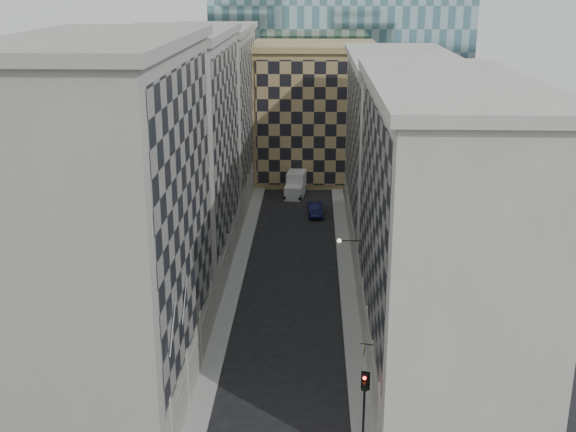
# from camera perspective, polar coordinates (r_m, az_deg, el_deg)

# --- Properties ---
(sidewalk_west) EXTENTS (1.50, 100.00, 0.15)m
(sidewalk_west) POSITION_cam_1_polar(r_m,az_deg,el_deg) (68.29, -4.18, -4.97)
(sidewalk_west) COLOR gray
(sidewalk_west) RESTS_ON ground
(sidewalk_east) EXTENTS (1.50, 100.00, 0.15)m
(sidewalk_east) POSITION_cam_1_polar(r_m,az_deg,el_deg) (68.00, 4.69, -5.09)
(sidewalk_east) COLOR gray
(sidewalk_east) RESTS_ON ground
(bldg_left_a) EXTENTS (10.80, 22.80, 23.70)m
(bldg_left_a) POSITION_cam_1_polar(r_m,az_deg,el_deg) (47.70, -13.65, -0.67)
(bldg_left_a) COLOR #9B978C
(bldg_left_a) RESTS_ON ground
(bldg_left_b) EXTENTS (10.80, 22.80, 22.70)m
(bldg_left_b) POSITION_cam_1_polar(r_m,az_deg,el_deg) (68.47, -8.84, 4.83)
(bldg_left_b) COLOR gray
(bldg_left_b) RESTS_ON ground
(bldg_left_c) EXTENTS (10.80, 22.80, 21.70)m
(bldg_left_c) POSITION_cam_1_polar(r_m,az_deg,el_deg) (89.82, -6.26, 7.74)
(bldg_left_c) COLOR #9B978C
(bldg_left_c) RESTS_ON ground
(bldg_right_a) EXTENTS (10.80, 26.80, 20.70)m
(bldg_right_a) POSITION_cam_1_polar(r_m,az_deg,el_deg) (51.01, 12.03, -1.11)
(bldg_right_a) COLOR #ACA79E
(bldg_right_a) RESTS_ON ground
(bldg_right_b) EXTENTS (10.80, 28.80, 19.70)m
(bldg_right_b) POSITION_cam_1_polar(r_m,az_deg,el_deg) (76.88, 8.71, 5.16)
(bldg_right_b) COLOR #ACA79E
(bldg_right_b) RESTS_ON ground
(tan_block) EXTENTS (16.80, 14.80, 18.80)m
(tan_block) POSITION_cam_1_polar(r_m,az_deg,el_deg) (101.85, 2.06, 8.25)
(tan_block) COLOR #A08954
(tan_block) RESTS_ON ground
(flagpoles_left) EXTENTS (0.10, 6.33, 2.33)m
(flagpoles_left) POSITION_cam_1_polar(r_m,az_deg,el_deg) (43.49, -8.62, -7.66)
(flagpoles_left) COLOR gray
(flagpoles_left) RESTS_ON ground
(bracket_lamp) EXTENTS (1.98, 0.36, 0.36)m
(bracket_lamp) POSITION_cam_1_polar(r_m,az_deg,el_deg) (60.13, 4.25, -1.96)
(bracket_lamp) COLOR black
(bracket_lamp) RESTS_ON ground
(traffic_light) EXTENTS (0.54, 0.51, 4.33)m
(traffic_light) POSITION_cam_1_polar(r_m,az_deg,el_deg) (44.87, 6.07, -13.59)
(traffic_light) COLOR black
(traffic_light) RESTS_ON sidewalk_east
(box_truck) EXTENTS (2.87, 5.71, 3.01)m
(box_truck) POSITION_cam_1_polar(r_m,az_deg,el_deg) (94.39, 0.60, 2.42)
(box_truck) COLOR silver
(box_truck) RESTS_ON ground
(dark_car) EXTENTS (1.88, 4.72, 1.53)m
(dark_car) POSITION_cam_1_polar(r_m,az_deg,el_deg) (86.40, 2.16, 0.54)
(dark_car) COLOR #0E1136
(dark_car) RESTS_ON ground
(shop_sign) EXTENTS (0.87, 0.77, 0.86)m
(shop_sign) POSITION_cam_1_polar(r_m,az_deg,el_deg) (48.10, 6.04, -10.47)
(shop_sign) COLOR black
(shop_sign) RESTS_ON ground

